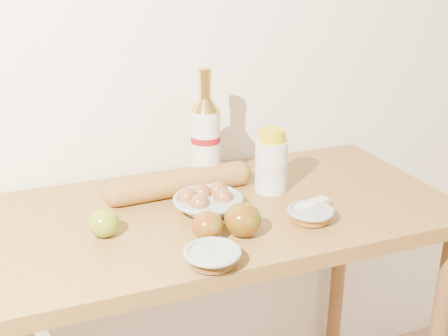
{
  "coord_description": "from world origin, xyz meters",
  "views": [
    {
      "loc": [
        -0.46,
        -0.04,
        1.52
      ],
      "look_at": [
        0.0,
        1.15,
        1.02
      ],
      "focal_mm": 45.0,
      "sensor_mm": 36.0,
      "label": 1
    }
  ],
  "objects": [
    {
      "name": "apple_redgreen_right",
      "position": [
        -0.0,
        1.02,
        0.94
      ],
      "size": [
        0.11,
        0.11,
        0.08
      ],
      "rotation": [
        0.0,
        0.0,
        -0.33
      ],
      "color": "maroon",
      "rests_on": "table"
    },
    {
      "name": "back_wall",
      "position": [
        0.0,
        1.51,
        1.3
      ],
      "size": [
        3.5,
        0.02,
        2.6
      ],
      "primitive_type": "cube",
      "color": "white",
      "rests_on": "ground"
    },
    {
      "name": "apple_redgreen_front",
      "position": [
        -0.09,
        1.03,
        0.93
      ],
      "size": [
        0.08,
        0.08,
        0.07
      ],
      "rotation": [
        0.0,
        0.0,
        0.17
      ],
      "color": "#9A080F",
      "rests_on": "table"
    },
    {
      "name": "cream_bottle",
      "position": [
        0.17,
        1.23,
        0.98
      ],
      "size": [
        0.11,
        0.11,
        0.18
      ],
      "rotation": [
        0.0,
        0.0,
        0.34
      ],
      "color": "silver",
      "rests_on": "table"
    },
    {
      "name": "butter_stick",
      "position": [
        0.21,
        1.07,
        0.91
      ],
      "size": [
        0.11,
        0.06,
        0.03
      ],
      "rotation": [
        0.0,
        0.0,
        0.31
      ],
      "color": "beige",
      "rests_on": "table"
    },
    {
      "name": "egg_bowl",
      "position": [
        -0.04,
        1.17,
        0.93
      ],
      "size": [
        0.2,
        0.2,
        0.06
      ],
      "rotation": [
        0.0,
        0.0,
        0.16
      ],
      "color": "#92A09A",
      "rests_on": "table"
    },
    {
      "name": "baguette",
      "position": [
        -0.07,
        1.29,
        0.93
      ],
      "size": [
        0.42,
        0.09,
        0.07
      ],
      "rotation": [
        0.0,
        0.0,
        0.05
      ],
      "color": "#B28036",
      "rests_on": "table"
    },
    {
      "name": "apple_yellowgreen",
      "position": [
        -0.3,
        1.13,
        0.93
      ],
      "size": [
        0.1,
        0.1,
        0.07
      ],
      "rotation": [
        0.0,
        0.0,
        -0.42
      ],
      "color": "olive",
      "rests_on": "table"
    },
    {
      "name": "bourbon_bottle",
      "position": [
        0.02,
        1.33,
        1.03
      ],
      "size": [
        0.08,
        0.08,
        0.33
      ],
      "rotation": [
        0.0,
        0.0,
        -0.03
      ],
      "color": "beige",
      "rests_on": "table"
    },
    {
      "name": "sugar_bowl",
      "position": [
        -0.11,
        0.92,
        0.92
      ],
      "size": [
        0.14,
        0.14,
        0.04
      ],
      "rotation": [
        0.0,
        0.0,
        0.12
      ],
      "color": "#909E99",
      "rests_on": "table"
    },
    {
      "name": "table",
      "position": [
        0.0,
        1.18,
        0.78
      ],
      "size": [
        1.2,
        0.6,
        0.9
      ],
      "color": "#A87836",
      "rests_on": "ground"
    },
    {
      "name": "syrup_bowl",
      "position": [
        0.18,
        1.03,
        0.92
      ],
      "size": [
        0.12,
        0.12,
        0.03
      ],
      "rotation": [
        0.0,
        0.0,
        0.04
      ],
      "color": "#8D9A95",
      "rests_on": "table"
    }
  ]
}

